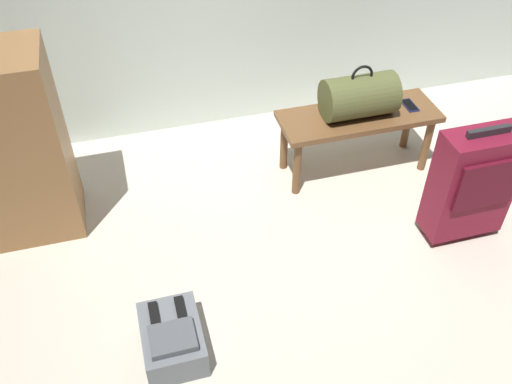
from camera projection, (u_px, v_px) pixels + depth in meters
ground_plane at (352, 262)px, 3.14m from camera, size 6.60×6.60×0.00m
bench at (358, 123)px, 3.53m from camera, size 1.00×0.36×0.43m
duffel_bag_olive at (359, 96)px, 3.39m from camera, size 0.44×0.26×0.34m
cell_phone at (409, 105)px, 3.55m from camera, size 0.07×0.14×0.01m
suitcase_upright_burgundy at (472, 183)px, 3.07m from camera, size 0.44×0.23×0.74m
backpack_grey at (172, 339)px, 2.66m from camera, size 0.28×0.38×0.21m
side_cabinet at (11, 148)px, 3.02m from camera, size 0.56×0.44×1.10m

